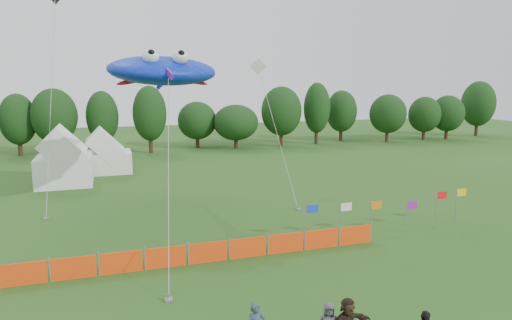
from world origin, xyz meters
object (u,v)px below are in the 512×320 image
object	(u,v)px
tent_left	(64,161)
stingray_kite	(163,71)
barrier_fence	(187,255)
tent_right	(106,155)

from	to	relation	value
tent_left	stingray_kite	xyz separation A→B (m)	(7.02, -11.66, 7.21)
tent_left	barrier_fence	distance (m)	21.54
tent_left	tent_right	world-z (taller)	tent_left
tent_left	barrier_fence	size ratio (longest dim) A/B	0.23
barrier_fence	stingray_kite	bearing A→B (deg)	88.53
tent_right	barrier_fence	xyz separation A→B (m)	(3.42, -24.77, -1.15)
stingray_kite	tent_left	bearing A→B (deg)	121.05
tent_left	barrier_fence	world-z (taller)	tent_left
tent_right	barrier_fence	bearing A→B (deg)	-82.15
barrier_fence	stingray_kite	size ratio (longest dim) A/B	0.96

